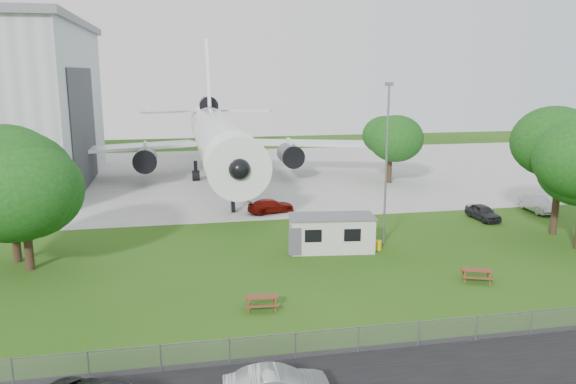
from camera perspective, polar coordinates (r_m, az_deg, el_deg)
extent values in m
plane|color=#345D19|center=(35.60, 0.71, -9.06)|extent=(160.00, 160.00, 0.00)
cube|color=#B7B7B2|center=(71.96, -5.60, 1.78)|extent=(120.00, 46.00, 0.03)
cube|color=#2D3033|center=(66.51, -20.02, 6.12)|extent=(0.16, 16.00, 12.96)
cylinder|color=white|center=(67.10, -7.04, 5.39)|extent=(5.40, 34.00, 5.40)
cone|color=white|center=(48.35, -5.31, 2.83)|extent=(5.40, 5.50, 5.40)
cone|color=white|center=(87.88, -8.12, 7.46)|extent=(4.86, 9.00, 4.86)
cube|color=white|center=(70.65, -17.41, 4.28)|extent=(21.36, 10.77, 0.36)
cube|color=white|center=(72.37, 2.73, 4.99)|extent=(21.36, 10.77, 0.36)
cube|color=white|center=(87.62, -8.23, 11.17)|extent=(0.46, 9.96, 12.17)
cylinder|color=#515459|center=(66.80, -14.26, 3.26)|extent=(2.50, 4.20, 2.50)
cylinder|color=#515459|center=(68.04, 0.20, 3.79)|extent=(2.50, 4.20, 2.50)
cylinder|color=#515459|center=(86.75, -8.12, 8.72)|extent=(2.60, 4.50, 2.60)
cylinder|color=black|center=(52.52, -5.63, -0.77)|extent=(0.36, 0.36, 2.40)
cylinder|color=black|center=(68.50, -9.36, 2.16)|extent=(0.44, 0.44, 2.40)
cylinder|color=black|center=(68.90, -4.70, 2.34)|extent=(0.44, 0.44, 2.40)
cube|color=beige|center=(41.28, 4.44, -4.25)|extent=(6.26, 3.22, 2.50)
cube|color=#59595B|center=(40.93, 4.47, -2.50)|extent=(6.49, 3.44, 0.12)
cylinder|color=gold|center=(42.02, 9.13, -5.36)|extent=(0.50, 0.50, 0.70)
cube|color=gray|center=(27.22, 5.04, -16.13)|extent=(58.00, 0.04, 1.30)
cylinder|color=slate|center=(42.09, 9.94, 2.55)|extent=(0.16, 0.16, 12.00)
cylinder|color=#382619|center=(42.90, -25.94, -4.12)|extent=(0.56, 0.56, 3.54)
sphere|color=#216117|center=(41.99, -26.48, 1.56)|extent=(8.04, 8.04, 8.04)
cylinder|color=#382619|center=(40.89, -24.86, -5.05)|extent=(0.56, 0.56, 3.18)
sphere|color=#216117|center=(39.99, -25.35, 0.29)|extent=(7.71, 7.71, 7.71)
cylinder|color=#382619|center=(49.88, 25.50, -1.65)|extent=(0.56, 0.56, 4.02)
sphere|color=#216117|center=(49.05, 26.02, 3.94)|extent=(6.82, 6.82, 6.82)
cylinder|color=#382619|center=(67.02, 10.27, 2.23)|extent=(0.56, 0.56, 3.14)
sphere|color=#216117|center=(66.48, 10.39, 5.49)|extent=(6.67, 6.67, 6.67)
imported|color=black|center=(52.58, 19.19, -1.98)|extent=(1.79, 4.00, 1.34)
imported|color=#A8AAAF|center=(57.42, 23.97, -1.14)|extent=(1.82, 4.53, 1.47)
imported|color=maroon|center=(52.18, -1.75, -1.43)|extent=(4.71, 2.82, 1.28)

